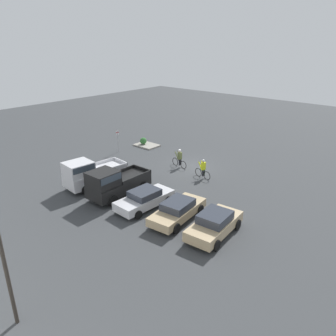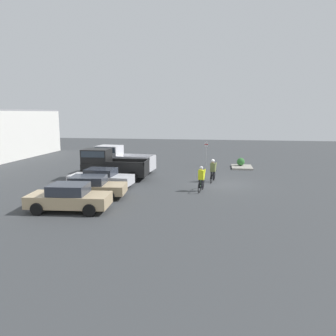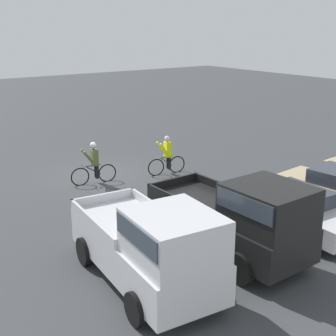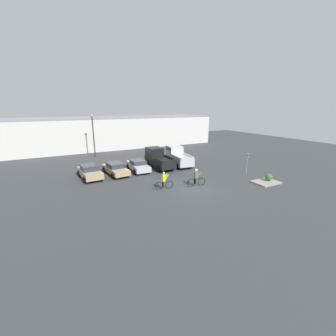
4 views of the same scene
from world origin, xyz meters
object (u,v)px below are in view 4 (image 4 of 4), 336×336
(cyclist_0, at_px, (196,177))
(cyclist_1, at_px, (164,181))
(pickup_truck_1, at_px, (177,156))
(fire_lane_sign, at_px, (247,161))
(shrub, at_px, (269,177))
(lamppost, at_px, (93,132))
(sedan_1, at_px, (115,168))
(sedan_0, at_px, (90,172))
(sedan_2, at_px, (138,165))
(pickup_truck_0, at_px, (158,158))

(cyclist_0, distance_m, cyclist_1, 3.21)
(pickup_truck_1, relative_size, fire_lane_sign, 2.11)
(pickup_truck_1, distance_m, cyclist_0, 8.41)
(shrub, bearing_deg, pickup_truck_1, 114.00)
(cyclist_0, xyz_separation_m, lamppost, (-6.20, 18.32, 2.87))
(sedan_1, xyz_separation_m, lamppost, (-0.29, 10.90, 3.05))
(sedan_0, height_order, sedan_1, sedan_0)
(sedan_0, xyz_separation_m, shrub, (15.93, -9.86, -0.21))
(fire_lane_sign, height_order, shrub, fire_lane_sign)
(sedan_1, bearing_deg, pickup_truck_1, 4.00)
(cyclist_0, height_order, shrub, cyclist_0)
(sedan_2, relative_size, fire_lane_sign, 1.83)
(fire_lane_sign, bearing_deg, pickup_truck_1, 125.11)
(sedan_0, distance_m, cyclist_1, 8.68)
(sedan_0, height_order, cyclist_1, cyclist_1)
(pickup_truck_0, height_order, cyclist_1, pickup_truck_0)
(cyclist_1, bearing_deg, cyclist_0, -12.55)
(sedan_1, height_order, cyclist_1, cyclist_1)
(sedan_2, bearing_deg, cyclist_1, -90.23)
(pickup_truck_1, relative_size, cyclist_0, 2.70)
(sedan_0, bearing_deg, sedan_2, 3.10)
(fire_lane_sign, bearing_deg, sedan_0, 158.19)
(sedan_1, relative_size, sedan_2, 1.05)
(cyclist_1, relative_size, fire_lane_sign, 0.72)
(pickup_truck_0, distance_m, pickup_truck_1, 2.86)
(pickup_truck_0, relative_size, fire_lane_sign, 2.07)
(sedan_2, height_order, pickup_truck_0, pickup_truck_0)
(sedan_1, height_order, sedan_2, sedan_1)
(cyclist_1, bearing_deg, pickup_truck_0, 69.01)
(fire_lane_sign, xyz_separation_m, shrub, (-0.37, -3.33, -0.95))
(sedan_0, xyz_separation_m, pickup_truck_0, (8.39, 0.69, 0.48))
(sedan_1, distance_m, lamppost, 11.32)
(cyclist_1, relative_size, lamppost, 0.28)
(pickup_truck_0, distance_m, fire_lane_sign, 10.71)
(sedan_2, relative_size, shrub, 6.05)
(pickup_truck_1, bearing_deg, cyclist_1, -127.79)
(pickup_truck_1, relative_size, shrub, 6.96)
(cyclist_0, bearing_deg, sedan_0, 139.83)
(cyclist_0, relative_size, shrub, 2.58)
(fire_lane_sign, bearing_deg, sedan_2, 147.46)
(sedan_0, bearing_deg, fire_lane_sign, -21.81)
(cyclist_0, relative_size, lamppost, 0.30)
(pickup_truck_1, distance_m, shrub, 11.54)
(pickup_truck_0, bearing_deg, lamppost, 119.76)
(lamppost, bearing_deg, cyclist_0, -71.32)
(fire_lane_sign, bearing_deg, lamppost, 128.25)
(sedan_2, bearing_deg, sedan_1, -175.35)
(sedan_2, xyz_separation_m, cyclist_1, (-0.03, -6.95, 0.15))
(pickup_truck_1, bearing_deg, lamppost, 130.29)
(sedan_2, relative_size, pickup_truck_1, 0.87)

